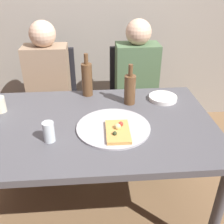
{
  "coord_description": "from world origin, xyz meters",
  "views": [
    {
      "loc": [
        0.03,
        -1.32,
        1.54
      ],
      "look_at": [
        0.14,
        0.03,
        0.77
      ],
      "focal_mm": 41.84,
      "sensor_mm": 36.0,
      "label": 1
    }
  ],
  "objects_px": {
    "guest_in_beanie": "(138,85)",
    "pizza_tray": "(113,127)",
    "tumbler_near": "(49,132)",
    "chair_left": "(51,94)",
    "dining_table": "(90,133)",
    "pizza_slice_last": "(118,131)",
    "beer_bottle": "(130,89)",
    "chair_right": "(134,91)",
    "plate_stack": "(163,98)",
    "guest_in_sweater": "(47,88)",
    "wine_glass": "(0,105)",
    "wine_bottle": "(87,79)"
  },
  "relations": [
    {
      "from": "guest_in_beanie",
      "to": "pizza_tray",
      "type": "bearing_deg",
      "value": 70.49
    },
    {
      "from": "pizza_tray",
      "to": "tumbler_near",
      "type": "distance_m",
      "value": 0.36
    },
    {
      "from": "tumbler_near",
      "to": "chair_left",
      "type": "height_order",
      "value": "chair_left"
    },
    {
      "from": "dining_table",
      "to": "chair_left",
      "type": "xyz_separation_m",
      "value": [
        -0.35,
        0.86,
        -0.13
      ]
    },
    {
      "from": "chair_left",
      "to": "tumbler_near",
      "type": "bearing_deg",
      "value": 97.86
    },
    {
      "from": "pizza_tray",
      "to": "pizza_slice_last",
      "type": "bearing_deg",
      "value": -73.86
    },
    {
      "from": "beer_bottle",
      "to": "chair_right",
      "type": "relative_size",
      "value": 0.3
    },
    {
      "from": "plate_stack",
      "to": "chair_left",
      "type": "xyz_separation_m",
      "value": [
        -0.86,
        0.6,
        -0.22
      ]
    },
    {
      "from": "beer_bottle",
      "to": "plate_stack",
      "type": "height_order",
      "value": "beer_bottle"
    },
    {
      "from": "guest_in_sweater",
      "to": "chair_right",
      "type": "bearing_deg",
      "value": -168.76
    },
    {
      "from": "dining_table",
      "to": "chair_right",
      "type": "distance_m",
      "value": 0.96
    },
    {
      "from": "beer_bottle",
      "to": "guest_in_sweater",
      "type": "height_order",
      "value": "guest_in_sweater"
    },
    {
      "from": "dining_table",
      "to": "guest_in_beanie",
      "type": "distance_m",
      "value": 0.81
    },
    {
      "from": "dining_table",
      "to": "chair_left",
      "type": "bearing_deg",
      "value": 112.33
    },
    {
      "from": "wine_glass",
      "to": "pizza_slice_last",
      "type": "bearing_deg",
      "value": -23.87
    },
    {
      "from": "beer_bottle",
      "to": "pizza_tray",
      "type": "bearing_deg",
      "value": -113.97
    },
    {
      "from": "pizza_slice_last",
      "to": "wine_glass",
      "type": "relative_size",
      "value": 2.23
    },
    {
      "from": "pizza_slice_last",
      "to": "chair_right",
      "type": "relative_size",
      "value": 0.25
    },
    {
      "from": "pizza_slice_last",
      "to": "beer_bottle",
      "type": "xyz_separation_m",
      "value": [
        0.11,
        0.37,
        0.08
      ]
    },
    {
      "from": "plate_stack",
      "to": "chair_right",
      "type": "height_order",
      "value": "chair_right"
    },
    {
      "from": "pizza_slice_last",
      "to": "tumbler_near",
      "type": "distance_m",
      "value": 0.37
    },
    {
      "from": "dining_table",
      "to": "beer_bottle",
      "type": "height_order",
      "value": "beer_bottle"
    },
    {
      "from": "wine_bottle",
      "to": "wine_glass",
      "type": "bearing_deg",
      "value": -159.98
    },
    {
      "from": "beer_bottle",
      "to": "plate_stack",
      "type": "relative_size",
      "value": 1.42
    },
    {
      "from": "chair_right",
      "to": "tumbler_near",
      "type": "bearing_deg",
      "value": 58.64
    },
    {
      "from": "chair_right",
      "to": "pizza_slice_last",
      "type": "bearing_deg",
      "value": 75.56
    },
    {
      "from": "pizza_slice_last",
      "to": "plate_stack",
      "type": "relative_size",
      "value": 1.15
    },
    {
      "from": "chair_left",
      "to": "wine_bottle",
      "type": "bearing_deg",
      "value": 125.62
    },
    {
      "from": "wine_bottle",
      "to": "guest_in_sweater",
      "type": "relative_size",
      "value": 0.26
    },
    {
      "from": "wine_glass",
      "to": "beer_bottle",
      "type": "bearing_deg",
      "value": 3.41
    },
    {
      "from": "chair_right",
      "to": "wine_bottle",
      "type": "bearing_deg",
      "value": 48.41
    },
    {
      "from": "dining_table",
      "to": "beer_bottle",
      "type": "distance_m",
      "value": 0.4
    },
    {
      "from": "wine_bottle",
      "to": "wine_glass",
      "type": "distance_m",
      "value": 0.59
    },
    {
      "from": "guest_in_sweater",
      "to": "tumbler_near",
      "type": "bearing_deg",
      "value": 99.21
    },
    {
      "from": "dining_table",
      "to": "beer_bottle",
      "type": "relative_size",
      "value": 5.46
    },
    {
      "from": "pizza_tray",
      "to": "pizza_slice_last",
      "type": "xyz_separation_m",
      "value": [
        0.02,
        -0.07,
        0.02
      ]
    },
    {
      "from": "wine_bottle",
      "to": "chair_left",
      "type": "height_order",
      "value": "wine_bottle"
    },
    {
      "from": "wine_glass",
      "to": "guest_in_beanie",
      "type": "bearing_deg",
      "value": 28.33
    },
    {
      "from": "wine_glass",
      "to": "plate_stack",
      "type": "height_order",
      "value": "wine_glass"
    },
    {
      "from": "wine_bottle",
      "to": "chair_left",
      "type": "bearing_deg",
      "value": 125.62
    },
    {
      "from": "pizza_tray",
      "to": "chair_left",
      "type": "relative_size",
      "value": 0.47
    },
    {
      "from": "pizza_tray",
      "to": "chair_right",
      "type": "bearing_deg",
      "value": 73.49
    },
    {
      "from": "pizza_tray",
      "to": "chair_right",
      "type": "height_order",
      "value": "chair_right"
    },
    {
      "from": "wine_glass",
      "to": "guest_in_beanie",
      "type": "distance_m",
      "value": 1.11
    },
    {
      "from": "dining_table",
      "to": "beer_bottle",
      "type": "xyz_separation_m",
      "value": [
        0.27,
        0.23,
        0.18
      ]
    },
    {
      "from": "wine_glass",
      "to": "guest_in_beanie",
      "type": "relative_size",
      "value": 0.09
    },
    {
      "from": "guest_in_sweater",
      "to": "wine_glass",
      "type": "bearing_deg",
      "value": 68.16
    },
    {
      "from": "pizza_slice_last",
      "to": "plate_stack",
      "type": "xyz_separation_m",
      "value": [
        0.35,
        0.4,
        -0.01
      ]
    },
    {
      "from": "wine_glass",
      "to": "tumbler_near",
      "type": "bearing_deg",
      "value": -44.43
    },
    {
      "from": "chair_right",
      "to": "guest_in_sweater",
      "type": "xyz_separation_m",
      "value": [
        -0.76,
        -0.15,
        0.13
      ]
    }
  ]
}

